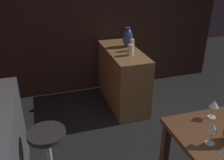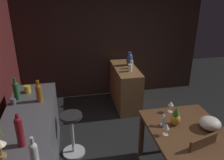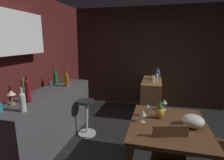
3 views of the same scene
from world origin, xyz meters
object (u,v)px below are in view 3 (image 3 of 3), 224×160
wine_bottle_ruby (28,90)px  wine_bottle_green (55,77)px  bar_stool (87,116)px  wine_bottle_amber (67,79)px  fruit_bowl (193,121)px  wine_bottle_olive (23,86)px  wine_bottle_clear (22,101)px  wine_glass_right (143,113)px  pillar_candle_short (157,78)px  pillar_candle_tall (153,79)px  wine_glass_center (164,102)px  dining_table (168,130)px  sideboard_cabinet (151,97)px  cup_mustard (65,79)px  vase_ceramic_blue (157,74)px  counter_lamp (11,94)px  pineapple_centerpiece (160,110)px  wine_glass_left (148,107)px  cup_slate (50,83)px

wine_bottle_ruby → wine_bottle_green: wine_bottle_ruby is taller
bar_stool → wine_bottle_amber: 0.79m
fruit_bowl → wine_bottle_olive: size_ratio=0.77×
wine_bottle_clear → wine_glass_right: bearing=-74.4°
wine_bottle_clear → pillar_candle_short: (2.46, -1.57, -0.13)m
pillar_candle_tall → wine_glass_center: bearing=-172.3°
dining_table → fruit_bowl: bearing=-94.2°
wine_bottle_amber → sideboard_cabinet: bearing=-50.0°
wine_bottle_clear → pillar_candle_tall: wine_bottle_clear is taller
cup_mustard → bar_stool: bearing=-121.7°
vase_ceramic_blue → counter_lamp: bearing=142.8°
bar_stool → cup_mustard: 0.92m
sideboard_cabinet → fruit_bowl: size_ratio=4.29×
pineapple_centerpiece → wine_glass_right: bearing=131.2°
wine_bottle_ruby → wine_bottle_clear: (-0.30, -0.16, -0.05)m
sideboard_cabinet → wine_glass_right: wine_glass_right is taller
bar_stool → sideboard_cabinet: bearing=-40.0°
cup_mustard → pineapple_centerpiece: bearing=-117.2°
wine_glass_right → wine_bottle_ruby: wine_bottle_ruby is taller
wine_glass_right → vase_ceramic_blue: (2.26, -0.16, 0.09)m
wine_glass_left → pillar_candle_tall: (1.71, -0.03, 0.02)m
cup_mustard → vase_ceramic_blue: vase_ceramic_blue is taller
bar_stool → wine_glass_left: wine_glass_left is taller
dining_table → fruit_bowl: fruit_bowl is taller
bar_stool → wine_bottle_green: wine_bottle_green is taller
pillar_candle_tall → fruit_bowl: bearing=-165.1°
sideboard_cabinet → wine_glass_right: bearing=178.7°
sideboard_cabinet → vase_ceramic_blue: size_ratio=4.00×
sideboard_cabinet → cup_slate: cup_slate is taller
fruit_bowl → wine_bottle_amber: bearing=68.5°
bar_stool → wine_bottle_ruby: bearing=150.5°
cup_slate → cup_mustard: 0.36m
wine_glass_left → wine_bottle_amber: size_ratio=0.56×
wine_bottle_amber → cup_slate: (-0.02, 0.34, -0.10)m
pineapple_centerpiece → wine_bottle_olive: bearing=91.2°
pineapple_centerpiece → wine_bottle_green: wine_bottle_green is taller
pillar_candle_short → counter_lamp: bearing=140.6°
pineapple_centerpiece → wine_bottle_clear: wine_bottle_clear is taller
cup_mustard → pillar_candle_short: bearing=-63.3°
pineapple_centerpiece → cup_slate: size_ratio=2.35×
wine_glass_center → wine_bottle_amber: size_ratio=0.53×
wine_bottle_amber → cup_mustard: bearing=33.0°
wine_glass_left → pillar_candle_tall: 1.71m
wine_glass_center → pillar_candle_tall: bearing=7.7°
bar_stool → counter_lamp: 1.37m
wine_glass_right → cup_slate: size_ratio=1.49×
wine_bottle_olive → sideboard_cabinet: bearing=-43.6°
wine_bottle_clear → sideboard_cabinet: bearing=-30.1°
fruit_bowl → cup_mustard: cup_mustard is taller
wine_bottle_ruby → vase_ceramic_blue: (2.36, -1.73, -0.13)m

